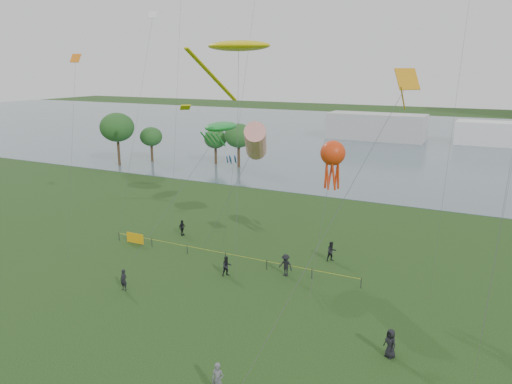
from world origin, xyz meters
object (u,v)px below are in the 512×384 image
at_px(kite_stingray, 238,46).
at_px(kite_flyer, 218,380).
at_px(fence, 168,244).
at_px(kite_octopus, 333,154).

bearing_deg(kite_stingray, kite_flyer, -69.98).
xyz_separation_m(kite_flyer, kite_stingray, (-8.93, 18.69, 17.17)).
height_order(fence, kite_octopus, kite_octopus).
xyz_separation_m(kite_flyer, kite_octopus, (-0.29, 18.35, 8.84)).
height_order(kite_stingray, kite_octopus, kite_stingray).
bearing_deg(fence, kite_stingray, 23.75).
relative_size(fence, kite_octopus, 2.21).
bearing_deg(kite_flyer, kite_octopus, 84.79).
relative_size(fence, kite_stingray, 1.29).
distance_m(kite_flyer, kite_octopus, 20.37).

